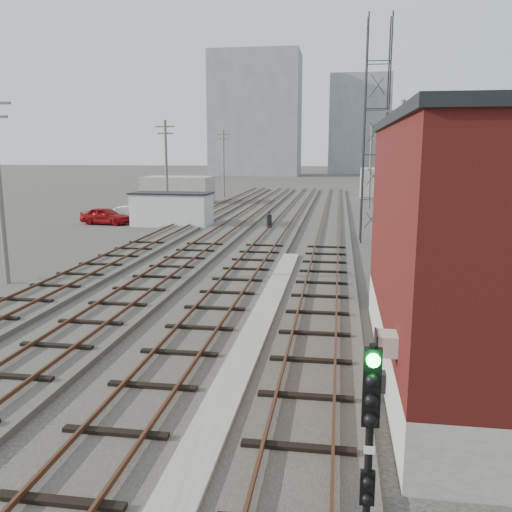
% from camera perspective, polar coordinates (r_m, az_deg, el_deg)
% --- Properties ---
extents(ground, '(320.00, 320.00, 0.00)m').
position_cam_1_polar(ground, '(63.68, 5.82, 5.34)').
color(ground, '#282621').
rests_on(ground, ground).
extents(track_right, '(3.20, 90.00, 0.39)m').
position_cam_1_polar(track_right, '(42.74, 7.70, 2.63)').
color(track_right, '#332D28').
rests_on(track_right, ground).
extents(track_mid_right, '(3.20, 90.00, 0.39)m').
position_cam_1_polar(track_mid_right, '(42.99, 2.36, 2.77)').
color(track_mid_right, '#332D28').
rests_on(track_mid_right, ground).
extents(track_mid_left, '(3.20, 90.00, 0.39)m').
position_cam_1_polar(track_mid_left, '(43.61, -2.88, 2.89)').
color(track_mid_left, '#332D28').
rests_on(track_mid_left, ground).
extents(track_left, '(3.20, 90.00, 0.39)m').
position_cam_1_polar(track_left, '(44.58, -7.93, 2.97)').
color(track_left, '#332D28').
rests_on(track_left, ground).
extents(platform_curb, '(0.90, 28.00, 0.26)m').
position_cam_1_polar(platform_curb, '(18.55, -0.13, -8.37)').
color(platform_curb, gray).
rests_on(platform_curb, ground).
extents(brick_building, '(6.54, 12.20, 7.22)m').
position_cam_1_polar(brick_building, '(16.10, 24.10, 0.53)').
color(brick_building, gray).
rests_on(brick_building, ground).
extents(lattice_tower, '(1.60, 1.60, 15.00)m').
position_cam_1_polar(lattice_tower, '(38.37, 12.46, 12.61)').
color(lattice_tower, black).
rests_on(lattice_tower, ground).
extents(utility_pole_left_b, '(1.80, 0.24, 9.00)m').
position_cam_1_polar(utility_pole_left_b, '(50.79, -9.41, 9.23)').
color(utility_pole_left_b, '#595147').
rests_on(utility_pole_left_b, ground).
extents(utility_pole_left_c, '(1.80, 0.24, 9.00)m').
position_cam_1_polar(utility_pole_left_c, '(74.96, -3.43, 9.90)').
color(utility_pole_left_c, '#595147').
rests_on(utility_pole_left_c, ground).
extents(utility_pole_right_a, '(1.80, 0.24, 9.00)m').
position_cam_1_polar(utility_pole_right_a, '(31.49, 14.88, 7.96)').
color(utility_pole_right_a, '#595147').
rests_on(utility_pole_right_a, ground).
extents(utility_pole_right_b, '(1.80, 0.24, 9.00)m').
position_cam_1_polar(utility_pole_right_b, '(61.39, 11.96, 9.43)').
color(utility_pole_right_b, '#595147').
rests_on(utility_pole_right_b, ground).
extents(apartment_left, '(22.00, 14.00, 30.00)m').
position_cam_1_polar(apartment_left, '(140.17, -0.01, 14.63)').
color(apartment_left, gray).
rests_on(apartment_left, ground).
extents(apartment_right, '(16.00, 12.00, 26.00)m').
position_cam_1_polar(apartment_right, '(153.50, 10.79, 13.39)').
color(apartment_right, gray).
rests_on(apartment_right, ground).
extents(shed_left, '(8.00, 5.00, 3.20)m').
position_cam_1_polar(shed_left, '(66.29, -8.20, 6.89)').
color(shed_left, gray).
rests_on(shed_left, ground).
extents(shed_right, '(6.00, 6.00, 4.00)m').
position_cam_1_polar(shed_right, '(73.64, 13.33, 7.43)').
color(shed_right, gray).
rests_on(shed_right, ground).
extents(signal_mast, '(0.40, 0.40, 3.77)m').
position_cam_1_polar(signal_mast, '(8.13, 11.79, -19.72)').
color(signal_mast, gray).
rests_on(signal_mast, ground).
extents(switch_stand, '(0.45, 0.45, 1.48)m').
position_cam_1_polar(switch_stand, '(43.42, 1.39, 3.65)').
color(switch_stand, black).
rests_on(switch_stand, ground).
extents(site_trailer, '(6.87, 3.27, 2.83)m').
position_cam_1_polar(site_trailer, '(46.37, -8.85, 4.91)').
color(site_trailer, silver).
rests_on(site_trailer, ground).
extents(car_red, '(4.56, 2.34, 1.48)m').
position_cam_1_polar(car_red, '(48.62, -15.57, 4.10)').
color(car_red, maroon).
rests_on(car_red, ground).
extents(car_silver, '(4.67, 2.46, 1.46)m').
position_cam_1_polar(car_silver, '(49.50, -12.67, 4.34)').
color(car_silver, '#ACADB4').
rests_on(car_silver, ground).
extents(car_grey, '(5.44, 2.75, 1.51)m').
position_cam_1_polar(car_grey, '(54.10, -9.47, 5.04)').
color(car_grey, slate).
rests_on(car_grey, ground).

